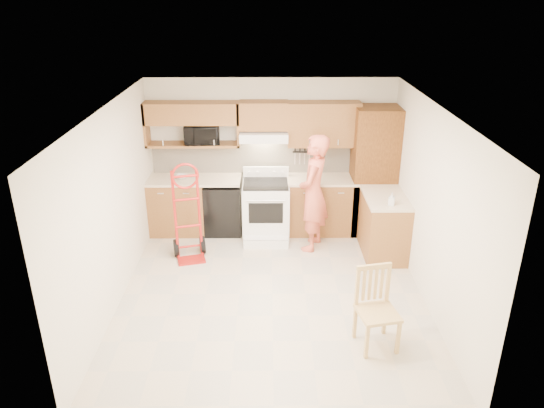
{
  "coord_description": "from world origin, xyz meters",
  "views": [
    {
      "loc": [
        -0.04,
        -5.88,
        3.82
      ],
      "look_at": [
        0.0,
        0.5,
        1.1
      ],
      "focal_mm": 33.93,
      "sensor_mm": 36.0,
      "label": 1
    }
  ],
  "objects_px": {
    "range": "(266,206)",
    "dining_chair": "(378,310)",
    "hand_truck": "(188,217)",
    "person": "(313,193)",
    "microwave": "(202,134)"
  },
  "relations": [
    {
      "from": "range",
      "to": "dining_chair",
      "type": "bearing_deg",
      "value": -65.61
    },
    {
      "from": "microwave",
      "to": "range",
      "type": "xyz_separation_m",
      "value": [
        1.02,
        -0.38,
        -1.1
      ]
    },
    {
      "from": "range",
      "to": "person",
      "type": "height_order",
      "value": "person"
    },
    {
      "from": "microwave",
      "to": "dining_chair",
      "type": "bearing_deg",
      "value": -60.66
    },
    {
      "from": "dining_chair",
      "to": "range",
      "type": "bearing_deg",
      "value": 102.75
    },
    {
      "from": "microwave",
      "to": "dining_chair",
      "type": "relative_size",
      "value": 0.58
    },
    {
      "from": "hand_truck",
      "to": "dining_chair",
      "type": "height_order",
      "value": "hand_truck"
    },
    {
      "from": "person",
      "to": "hand_truck",
      "type": "relative_size",
      "value": 1.34
    },
    {
      "from": "person",
      "to": "range",
      "type": "bearing_deg",
      "value": -97.29
    },
    {
      "from": "dining_chair",
      "to": "microwave",
      "type": "bearing_deg",
      "value": 114.18
    },
    {
      "from": "person",
      "to": "hand_truck",
      "type": "distance_m",
      "value": 1.92
    },
    {
      "from": "range",
      "to": "person",
      "type": "xyz_separation_m",
      "value": [
        0.73,
        -0.36,
        0.37
      ]
    },
    {
      "from": "person",
      "to": "dining_chair",
      "type": "bearing_deg",
      "value": 31.6
    },
    {
      "from": "microwave",
      "to": "person",
      "type": "relative_size",
      "value": 0.31
    },
    {
      "from": "microwave",
      "to": "range",
      "type": "distance_m",
      "value": 1.54
    }
  ]
}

